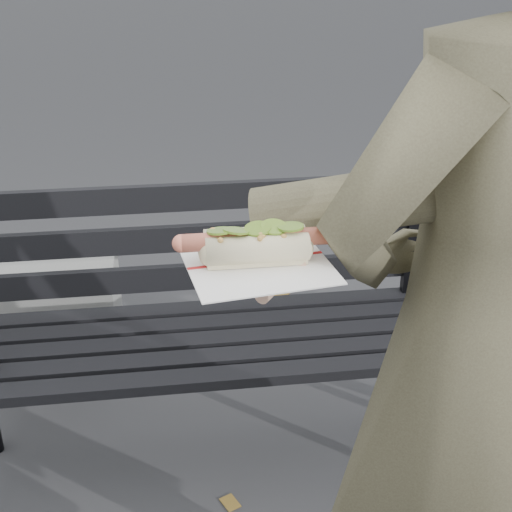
% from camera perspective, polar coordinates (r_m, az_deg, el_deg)
% --- Properties ---
extents(park_bench, '(1.50, 0.44, 0.88)m').
position_cam_1_polar(park_bench, '(2.09, -4.92, -4.55)').
color(park_bench, black).
rests_on(park_bench, ground).
extents(person, '(0.78, 0.65, 1.82)m').
position_cam_1_polar(person, '(1.27, 17.34, -7.27)').
color(person, '#46412E').
rests_on(person, ground).
extents(held_hotdog, '(0.62, 0.31, 0.20)m').
position_cam_1_polar(held_hotdog, '(1.05, 9.93, 3.71)').
color(held_hotdog, '#46412E').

